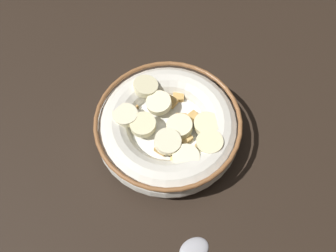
# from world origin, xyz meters

# --- Properties ---
(ground_plane) EXTENTS (1.20, 1.20, 0.02)m
(ground_plane) POSITION_xyz_m (0.00, 0.00, -0.01)
(ground_plane) COLOR black
(cereal_bowl) EXTENTS (0.20, 0.20, 0.06)m
(cereal_bowl) POSITION_xyz_m (-0.00, 0.00, 0.03)
(cereal_bowl) COLOR silver
(cereal_bowl) RESTS_ON ground_plane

